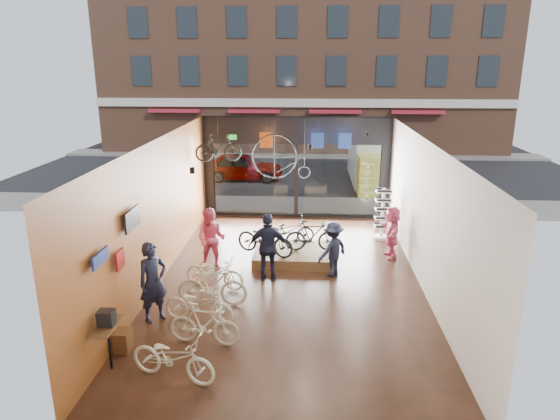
# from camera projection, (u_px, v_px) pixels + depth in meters

# --- Properties ---
(ground_plane) EXTENTS (7.00, 12.00, 0.04)m
(ground_plane) POSITION_uv_depth(u_px,v_px,m) (289.00, 281.00, 13.59)
(ground_plane) COLOR black
(ground_plane) RESTS_ON ground
(ceiling) EXTENTS (7.00, 12.00, 0.04)m
(ceiling) POSITION_uv_depth(u_px,v_px,m) (290.00, 141.00, 12.49)
(ceiling) COLOR black
(ceiling) RESTS_ON ground
(wall_left) EXTENTS (0.04, 12.00, 3.80)m
(wall_left) POSITION_uv_depth(u_px,v_px,m) (158.00, 212.00, 13.24)
(wall_left) COLOR #A25826
(wall_left) RESTS_ON ground
(wall_right) EXTENTS (0.04, 12.00, 3.80)m
(wall_right) POSITION_uv_depth(u_px,v_px,m) (426.00, 216.00, 12.84)
(wall_right) COLOR beige
(wall_right) RESTS_ON ground
(wall_back) EXTENTS (7.00, 0.04, 3.80)m
(wall_back) POSITION_uv_depth(u_px,v_px,m) (273.00, 334.00, 7.28)
(wall_back) COLOR beige
(wall_back) RESTS_ON ground
(storefront) EXTENTS (7.00, 0.26, 3.80)m
(storefront) POSITION_uv_depth(u_px,v_px,m) (296.00, 168.00, 18.78)
(storefront) COLOR black
(storefront) RESTS_ON ground
(exit_sign) EXTENTS (0.35, 0.06, 0.18)m
(exit_sign) POSITION_uv_depth(u_px,v_px,m) (232.00, 137.00, 18.48)
(exit_sign) COLOR #198C26
(exit_sign) RESTS_ON storefront
(street_road) EXTENTS (30.00, 18.00, 0.02)m
(street_road) POSITION_uv_depth(u_px,v_px,m) (301.00, 169.00, 27.94)
(street_road) COLOR black
(street_road) RESTS_ON ground
(sidewalk_near) EXTENTS (30.00, 2.40, 0.12)m
(sidewalk_near) POSITION_uv_depth(u_px,v_px,m) (297.00, 206.00, 20.45)
(sidewalk_near) COLOR slate
(sidewalk_near) RESTS_ON ground
(sidewalk_far) EXTENTS (30.00, 2.00, 0.12)m
(sidewalk_far) POSITION_uv_depth(u_px,v_px,m) (302.00, 155.00, 31.75)
(sidewalk_far) COLOR slate
(sidewalk_far) RESTS_ON ground
(opposite_building) EXTENTS (26.00, 5.00, 14.00)m
(opposite_building) POSITION_uv_depth(u_px,v_px,m) (304.00, 41.00, 32.16)
(opposite_building) COLOR brown
(opposite_building) RESTS_ON ground
(street_car) EXTENTS (4.06, 1.63, 1.38)m
(street_car) POSITION_uv_depth(u_px,v_px,m) (242.00, 166.00, 25.03)
(street_car) COLOR gray
(street_car) RESTS_ON street_road
(box_truck) EXTENTS (2.25, 6.74, 2.65)m
(box_truck) POSITION_uv_depth(u_px,v_px,m) (377.00, 159.00, 23.52)
(box_truck) COLOR silver
(box_truck) RESTS_ON street_road
(floor_bike_0) EXTENTS (1.84, 1.07, 0.91)m
(floor_bike_0) POSITION_uv_depth(u_px,v_px,m) (173.00, 357.00, 9.25)
(floor_bike_0) COLOR beige
(floor_bike_0) RESTS_ON ground_plane
(floor_bike_1) EXTENTS (1.60, 0.64, 0.94)m
(floor_bike_1) POSITION_uv_depth(u_px,v_px,m) (204.00, 324.00, 10.41)
(floor_bike_1) COLOR beige
(floor_bike_1) RESTS_ON ground_plane
(floor_bike_2) EXTENTS (1.74, 0.89, 0.87)m
(floor_bike_2) POSITION_uv_depth(u_px,v_px,m) (199.00, 304.00, 11.31)
(floor_bike_2) COLOR beige
(floor_bike_2) RESTS_ON ground_plane
(floor_bike_3) EXTENTS (1.73, 0.52, 1.03)m
(floor_bike_3) POSITION_uv_depth(u_px,v_px,m) (212.00, 285.00, 12.10)
(floor_bike_3) COLOR beige
(floor_bike_3) RESTS_ON ground_plane
(floor_bike_4) EXTENTS (1.75, 1.01, 0.87)m
(floor_bike_4) POSITION_uv_depth(u_px,v_px,m) (215.00, 272.00, 13.07)
(floor_bike_4) COLOR beige
(floor_bike_4) RESTS_ON ground_plane
(display_platform) EXTENTS (2.40, 1.80, 0.30)m
(display_platform) POSITION_uv_depth(u_px,v_px,m) (294.00, 255.00, 15.02)
(display_platform) COLOR #4E331D
(display_platform) RESTS_ON ground_plane
(display_bike_left) EXTENTS (1.93, 1.35, 0.96)m
(display_bike_left) POSITION_uv_depth(u_px,v_px,m) (265.00, 239.00, 14.51)
(display_bike_left) COLOR black
(display_bike_left) RESTS_ON display_platform
(display_bike_mid) EXTENTS (1.60, 0.52, 0.95)m
(display_bike_mid) POSITION_uv_depth(u_px,v_px,m) (312.00, 236.00, 14.78)
(display_bike_mid) COLOR black
(display_bike_mid) RESTS_ON display_platform
(display_bike_right) EXTENTS (1.63, 0.68, 0.84)m
(display_bike_right) POSITION_uv_depth(u_px,v_px,m) (288.00, 230.00, 15.44)
(display_bike_right) COLOR black
(display_bike_right) RESTS_ON display_platform
(customer_0) EXTENTS (0.81, 0.80, 1.88)m
(customer_0) POSITION_uv_depth(u_px,v_px,m) (153.00, 282.00, 11.28)
(customer_0) COLOR #161C33
(customer_0) RESTS_ON ground_plane
(customer_1) EXTENTS (0.96, 0.80, 1.78)m
(customer_1) POSITION_uv_depth(u_px,v_px,m) (211.00, 239.00, 14.19)
(customer_1) COLOR #CC4C72
(customer_1) RESTS_ON ground_plane
(customer_2) EXTENTS (1.10, 0.46, 1.88)m
(customer_2) POSITION_uv_depth(u_px,v_px,m) (268.00, 247.00, 13.39)
(customer_2) COLOR #161C33
(customer_2) RESTS_ON ground_plane
(customer_3) EXTENTS (1.13, 1.13, 1.57)m
(customer_3) POSITION_uv_depth(u_px,v_px,m) (333.00, 249.00, 13.69)
(customer_3) COLOR #161C33
(customer_3) RESTS_ON ground_plane
(customer_5) EXTENTS (0.56, 1.51, 1.60)m
(customer_5) POSITION_uv_depth(u_px,v_px,m) (392.00, 232.00, 15.01)
(customer_5) COLOR #CC4C72
(customer_5) RESTS_ON ground_plane
(sunglasses_rack) EXTENTS (0.54, 0.46, 1.75)m
(sunglasses_rack) POSITION_uv_depth(u_px,v_px,m) (383.00, 214.00, 16.58)
(sunglasses_rack) COLOR white
(sunglasses_rack) RESTS_ON ground_plane
(wall_merch) EXTENTS (0.40, 2.40, 2.60)m
(wall_merch) POSITION_uv_depth(u_px,v_px,m) (115.00, 290.00, 10.06)
(wall_merch) COLOR navy
(wall_merch) RESTS_ON wall_left
(penny_farthing) EXTENTS (1.98, 0.06, 1.58)m
(penny_farthing) POSITION_uv_depth(u_px,v_px,m) (284.00, 158.00, 17.41)
(penny_farthing) COLOR black
(penny_farthing) RESTS_ON ceiling
(hung_bike) EXTENTS (1.64, 0.79, 0.95)m
(hung_bike) POSITION_uv_depth(u_px,v_px,m) (218.00, 148.00, 16.92)
(hung_bike) COLOR black
(hung_bike) RESTS_ON ceiling
(jersey_left) EXTENTS (0.45, 0.03, 0.55)m
(jersey_left) POSITION_uv_depth(u_px,v_px,m) (266.00, 140.00, 17.75)
(jersey_left) COLOR #CC5919
(jersey_left) RESTS_ON ceiling
(jersey_mid) EXTENTS (0.45, 0.03, 0.55)m
(jersey_mid) POSITION_uv_depth(u_px,v_px,m) (317.00, 141.00, 17.65)
(jersey_mid) COLOR #1E3F99
(jersey_mid) RESTS_ON ceiling
(jersey_right) EXTENTS (0.45, 0.03, 0.55)m
(jersey_right) POSITION_uv_depth(u_px,v_px,m) (345.00, 141.00, 17.59)
(jersey_right) COLOR #1E3F99
(jersey_right) RESTS_ON ceiling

